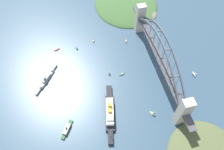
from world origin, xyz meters
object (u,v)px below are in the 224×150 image
object	(u,v)px
small_boat_0	(126,41)
small_boat_6	(94,41)
harbor_arch_bridge	(159,57)
ocean_liner	(110,112)
small_boat_2	(154,113)
seaplane_taxiing_near_bridge	(194,74)
small_boat_5	(77,48)
small_boat_3	(122,74)
harbor_ferry_steamer	(67,129)
small_boat_1	(109,72)
naval_cruiser	(46,79)
small_boat_4	(57,50)

from	to	relation	value
small_boat_0	small_boat_6	size ratio (longest dim) A/B	1.11
harbor_arch_bridge	ocean_liner	size ratio (longest dim) A/B	2.69
ocean_liner	small_boat_2	xyz separation A→B (m)	(-16.54, -64.46, -0.46)
seaplane_taxiing_near_bridge	small_boat_6	world-z (taller)	seaplane_taxiing_near_bridge
small_boat_5	small_boat_3	bearing A→B (deg)	-138.43
small_boat_6	harbor_arch_bridge	bearing A→B (deg)	-134.32
harbor_ferry_steamer	seaplane_taxiing_near_bridge	world-z (taller)	harbor_ferry_steamer
small_boat_1	harbor_arch_bridge	bearing A→B (deg)	-95.88
seaplane_taxiing_near_bridge	small_boat_1	world-z (taller)	small_boat_1
naval_cruiser	seaplane_taxiing_near_bridge	bearing A→B (deg)	-101.23
naval_cruiser	small_boat_5	distance (m)	82.47
ocean_liner	naval_cruiser	distance (m)	123.76
ocean_liner	small_boat_2	distance (m)	66.55
small_boat_0	small_boat_5	size ratio (longest dim) A/B	1.42
harbor_arch_bridge	naval_cruiser	size ratio (longest dim) A/B	4.72
ocean_liner	small_boat_3	size ratio (longest dim) A/B	9.67
seaplane_taxiing_near_bridge	small_boat_0	distance (m)	138.27
harbor_ferry_steamer	small_boat_2	size ratio (longest dim) A/B	2.51
small_boat_3	small_boat_5	xyz separation A→B (m)	(75.60, 67.04, 2.86)
small_boat_1	harbor_ferry_steamer	bearing A→B (deg)	134.81
harbor_ferry_steamer	seaplane_taxiing_near_bridge	size ratio (longest dim) A/B	3.00
small_boat_0	small_boat_1	size ratio (longest dim) A/B	1.13
naval_cruiser	small_boat_5	size ratio (longest dim) A/B	6.71
harbor_ferry_steamer	harbor_arch_bridge	bearing A→B (deg)	-65.83
small_boat_5	small_boat_6	xyz separation A→B (m)	(12.49, -34.67, -2.96)
small_boat_2	small_boat_6	xyz separation A→B (m)	(170.80, 59.37, -4.41)
ocean_liner	small_boat_4	bearing A→B (deg)	24.12
ocean_liner	harbor_ferry_steamer	world-z (taller)	ocean_liner
naval_cruiser	small_boat_4	size ratio (longest dim) A/B	4.54
small_boat_1	small_boat_6	bearing A→B (deg)	7.53
harbor_arch_bridge	small_boat_0	xyz separation A→B (m)	(75.36, 32.28, -32.17)
naval_cruiser	harbor_ferry_steamer	size ratio (longest dim) A/B	1.92
ocean_liner	small_boat_1	distance (m)	74.03
harbor_arch_bridge	small_boat_6	size ratio (longest dim) A/B	24.68
seaplane_taxiing_near_bridge	small_boat_2	world-z (taller)	small_boat_2
naval_cruiser	ocean_liner	bearing A→B (deg)	-133.57
harbor_ferry_steamer	small_boat_1	bearing A→B (deg)	-45.19
ocean_liner	seaplane_taxiing_near_bridge	xyz separation A→B (m)	(36.19, -157.60, -3.56)
naval_cruiser	small_boat_6	xyz separation A→B (m)	(68.99, -94.75, -2.06)
harbor_arch_bridge	small_boat_1	xyz separation A→B (m)	(8.42, 81.76, -28.30)
harbor_ferry_steamer	small_boat_1	distance (m)	116.82
ocean_liner	small_boat_3	distance (m)	76.20
small_boat_3	small_boat_5	bearing A→B (deg)	41.57
small_boat_1	small_boat_6	world-z (taller)	small_boat_1
small_boat_3	small_boat_6	xyz separation A→B (m)	(88.09, 32.37, -0.11)
small_boat_0	small_boat_6	xyz separation A→B (m)	(15.04, 60.31, -0.04)
seaplane_taxiing_near_bridge	small_boat_3	bearing A→B (deg)	75.98
naval_cruiser	seaplane_taxiing_near_bridge	size ratio (longest dim) A/B	5.76
naval_cruiser	small_boat_3	distance (m)	128.56
naval_cruiser	seaplane_taxiing_near_bridge	distance (m)	252.08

